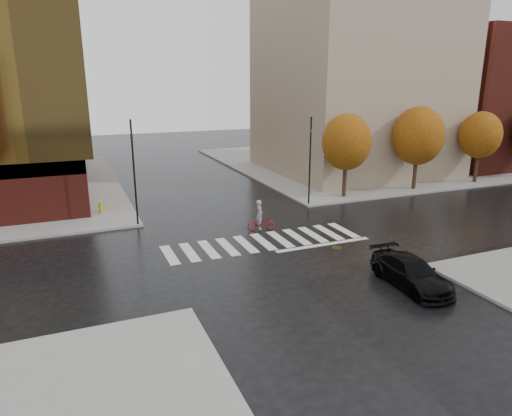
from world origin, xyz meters
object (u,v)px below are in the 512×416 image
(traffic_light_nw, at_px, (134,167))
(cyclist, at_px, (260,220))
(fire_hydrant, at_px, (101,207))
(sedan, at_px, (411,272))
(traffic_light_ne, at_px, (310,156))

(traffic_light_nw, bearing_deg, cyclist, 43.00)
(cyclist, xyz_separation_m, fire_hydrant, (-8.95, 7.50, -0.10))
(cyclist, distance_m, traffic_light_nw, 8.57)
(cyclist, distance_m, fire_hydrant, 11.68)
(cyclist, height_order, traffic_light_nw, traffic_light_nw)
(sedan, xyz_separation_m, traffic_light_ne, (2.45, 13.98, 3.06))
(traffic_light_nw, xyz_separation_m, fire_hydrant, (-1.97, 3.70, -3.31))
(cyclist, xyz_separation_m, traffic_light_ne, (5.62, 3.96, 3.05))
(traffic_light_ne, relative_size, fire_hydrant, 8.36)
(traffic_light_nw, relative_size, traffic_light_ne, 1.04)
(cyclist, height_order, traffic_light_ne, traffic_light_ne)
(traffic_light_nw, height_order, traffic_light_ne, traffic_light_nw)
(traffic_light_nw, distance_m, fire_hydrant, 5.34)
(cyclist, height_order, fire_hydrant, cyclist)
(cyclist, bearing_deg, sedan, -150.38)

